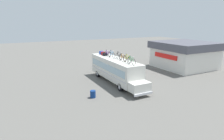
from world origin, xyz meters
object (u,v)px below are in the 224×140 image
(rooftop_bicycle_1, at_px, (107,54))
(rooftop_bicycle_5, at_px, (127,59))
(luggage_bag_3, at_px, (105,54))
(rooftop_bicycle_2, at_px, (112,55))
(rooftop_bicycle_6, at_px, (131,61))
(bus, at_px, (115,69))
(luggage_bag_2, at_px, (103,53))
(trash_bin, at_px, (93,94))
(rooftop_bicycle_3, at_px, (119,56))
(luggage_bag_1, at_px, (102,53))
(rooftop_bicycle_4, at_px, (122,58))

(rooftop_bicycle_1, height_order, rooftop_bicycle_5, rooftop_bicycle_5)
(luggage_bag_3, xyz_separation_m, rooftop_bicycle_2, (1.79, 0.11, 0.21))
(rooftop_bicycle_6, bearing_deg, bus, -179.67)
(luggage_bag_2, bearing_deg, bus, 1.46)
(luggage_bag_3, xyz_separation_m, rooftop_bicycle_5, (5.33, 0.35, 0.21))
(luggage_bag_3, bearing_deg, rooftop_bicycle_2, 3.63)
(luggage_bag_2, relative_size, rooftop_bicycle_6, 0.33)
(luggage_bag_2, distance_m, luggage_bag_3, 0.74)
(rooftop_bicycle_6, bearing_deg, rooftop_bicycle_2, -179.81)
(luggage_bag_2, xyz_separation_m, rooftop_bicycle_5, (6.07, 0.34, 0.19))
(trash_bin, bearing_deg, luggage_bag_2, 147.72)
(luggage_bag_2, height_order, rooftop_bicycle_2, rooftop_bicycle_2)
(bus, distance_m, rooftop_bicycle_2, 2.06)
(rooftop_bicycle_3, bearing_deg, rooftop_bicycle_5, -4.05)
(rooftop_bicycle_6, distance_m, trash_bin, 5.59)
(luggage_bag_1, xyz_separation_m, rooftop_bicycle_5, (6.80, 0.26, 0.20))
(bus, xyz_separation_m, rooftop_bicycle_5, (2.45, 0.25, 1.75))
(rooftop_bicycle_6, bearing_deg, luggage_bag_3, -178.87)
(rooftop_bicycle_2, xyz_separation_m, rooftop_bicycle_4, (2.39, 0.27, -0.04))
(bus, relative_size, rooftop_bicycle_6, 6.65)
(bus, xyz_separation_m, rooftop_bicycle_4, (1.30, 0.27, 1.71))
(luggage_bag_3, distance_m, rooftop_bicycle_5, 5.35)
(luggage_bag_3, xyz_separation_m, trash_bin, (6.37, -4.48, -2.96))
(rooftop_bicycle_6, relative_size, trash_bin, 2.24)
(bus, bearing_deg, rooftop_bicycle_4, 11.78)
(luggage_bag_3, bearing_deg, rooftop_bicycle_1, 8.42)
(luggage_bag_2, distance_m, rooftop_bicycle_1, 1.31)
(luggage_bag_1, relative_size, luggage_bag_3, 1.12)
(luggage_bag_2, height_order, rooftop_bicycle_6, rooftop_bicycle_6)
(bus, height_order, trash_bin, bus)
(rooftop_bicycle_2, height_order, rooftop_bicycle_5, rooftop_bicycle_5)
(luggage_bag_1, height_order, rooftop_bicycle_1, rooftop_bicycle_1)
(luggage_bag_1, xyz_separation_m, rooftop_bicycle_6, (7.97, 0.03, 0.18))
(rooftop_bicycle_3, relative_size, rooftop_bicycle_6, 1.00)
(rooftop_bicycle_6, bearing_deg, luggage_bag_2, -179.10)
(rooftop_bicycle_3, distance_m, trash_bin, 6.79)
(luggage_bag_1, bearing_deg, bus, 0.13)
(rooftop_bicycle_2, relative_size, rooftop_bicycle_5, 1.02)
(luggage_bag_1, bearing_deg, rooftop_bicycle_4, 2.85)
(rooftop_bicycle_2, height_order, rooftop_bicycle_3, rooftop_bicycle_2)
(bus, distance_m, luggage_bag_3, 3.27)
(rooftop_bicycle_4, bearing_deg, rooftop_bicycle_3, 173.17)
(luggage_bag_2, height_order, rooftop_bicycle_4, rooftop_bicycle_4)
(bus, distance_m, luggage_bag_1, 4.62)
(luggage_bag_1, xyz_separation_m, luggage_bag_2, (0.73, -0.08, 0.00))
(luggage_bag_3, bearing_deg, rooftop_bicycle_6, 1.13)
(rooftop_bicycle_3, bearing_deg, rooftop_bicycle_6, -6.38)
(rooftop_bicycle_1, xyz_separation_m, rooftop_bicycle_6, (5.95, 0.05, 0.03))
(rooftop_bicycle_1, distance_m, rooftop_bicycle_2, 1.23)
(rooftop_bicycle_1, xyz_separation_m, rooftop_bicycle_3, (2.48, 0.43, 0.03))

